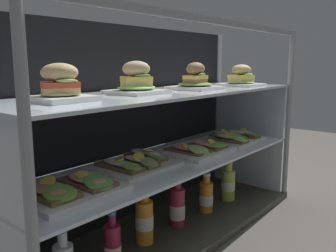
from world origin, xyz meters
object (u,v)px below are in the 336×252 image
Objects in this scene: plated_roll_sandwich_mid_left at (60,87)px; juice_bottle_tucked_behind at (228,184)px; plated_roll_sandwich_far_right at (241,78)px; juice_bottle_front_fourth at (144,220)px; open_sandwich_tray_near_left_corner at (136,162)px; juice_bottle_front_middle at (177,206)px; open_sandwich_tray_far_right at (233,137)px; juice_bottle_front_right_end at (206,196)px; juice_bottle_near_post at (113,245)px; plated_roll_sandwich_near_left_corner at (196,81)px; open_sandwich_tray_right_of_center at (197,149)px; plated_roll_sandwich_center at (137,82)px; open_sandwich_tray_mid_left at (70,188)px.

plated_roll_sandwich_mid_left reaches higher than juice_bottle_tucked_behind.
plated_roll_sandwich_far_right is at bearing -22.40° from juice_bottle_tucked_behind.
plated_roll_sandwich_far_right is at bearing -3.84° from juice_bottle_front_fourth.
open_sandwich_tray_near_left_corner reaches higher than juice_bottle_front_middle.
plated_roll_sandwich_mid_left is at bearing 177.45° from juice_bottle_tucked_behind.
open_sandwich_tray_far_right is (0.69, -0.05, -0.00)m from open_sandwich_tray_near_left_corner.
plated_roll_sandwich_far_right reaches higher than juice_bottle_front_middle.
open_sandwich_tray_near_left_corner is 1.62× the size of juice_bottle_front_right_end.
juice_bottle_front_middle is at bearing 175.50° from juice_bottle_front_right_end.
open_sandwich_tray_near_left_corner is 0.33m from juice_bottle_near_post.
plated_roll_sandwich_mid_left is 0.70m from plated_roll_sandwich_near_left_corner.
plated_roll_sandwich_near_left_corner reaches higher than open_sandwich_tray_right_of_center.
open_sandwich_tray_near_left_corner is 1.54× the size of juice_bottle_near_post.
plated_roll_sandwich_near_left_corner is at bearing 2.62° from juice_bottle_near_post.
open_sandwich_tray_far_right is (0.68, -0.05, -0.32)m from plated_roll_sandwich_center.
open_sandwich_tray_near_left_corner is 1.00× the size of open_sandwich_tray_far_right.
open_sandwich_tray_near_left_corner is at bearing 173.37° from plated_roll_sandwich_near_left_corner.
juice_bottle_tucked_behind is (-0.06, 0.02, -0.56)m from plated_roll_sandwich_far_right.
juice_bottle_front_fourth is 1.20× the size of juice_bottle_front_right_end.
juice_bottle_near_post is at bearing -161.02° from open_sandwich_tray_near_left_corner.
open_sandwich_tray_mid_left is at bearing -179.00° from plated_roll_sandwich_near_left_corner.
open_sandwich_tray_far_right is at bearing -1.21° from juice_bottle_front_middle.
juice_bottle_front_right_end is (0.77, -0.04, -0.57)m from plated_roll_sandwich_mid_left.
plated_roll_sandwich_far_right is 0.62× the size of open_sandwich_tray_near_left_corner.
plated_roll_sandwich_near_left_corner is (0.70, -0.02, -0.01)m from plated_roll_sandwich_mid_left.
open_sandwich_tray_right_of_center is (0.35, -0.05, -0.00)m from open_sandwich_tray_near_left_corner.
open_sandwich_tray_mid_left is at bearing 179.96° from open_sandwich_tray_right_of_center.
open_sandwich_tray_right_of_center is 1.00× the size of open_sandwich_tray_far_right.
plated_roll_sandwich_center is 0.62× the size of open_sandwich_tray_near_left_corner.
juice_bottle_front_right_end is (0.43, -0.06, -0.25)m from open_sandwich_tray_near_left_corner.
open_sandwich_tray_near_left_corner is 0.68m from juice_bottle_tucked_behind.
plated_roll_sandwich_center reaches higher than open_sandwich_tray_near_left_corner.
plated_roll_sandwich_mid_left reaches higher than plated_roll_sandwich_far_right.
open_sandwich_tray_mid_left reaches higher than juice_bottle_near_post.
plated_roll_sandwich_near_left_corner reaches higher than juice_bottle_front_fourth.
open_sandwich_tray_far_right is at bearing 1.45° from juice_bottle_front_right_end.
juice_bottle_near_post is 0.96× the size of juice_bottle_tucked_behind.
plated_roll_sandwich_mid_left is 0.47m from open_sandwich_tray_near_left_corner.
plated_roll_sandwich_far_right is (1.04, -0.07, -0.00)m from plated_roll_sandwich_mid_left.
juice_bottle_front_right_end is at bearing -2.66° from juice_bottle_front_fourth.
plated_roll_sandwich_center is 0.84m from juice_bottle_tucked_behind.
plated_roll_sandwich_center is 0.62× the size of open_sandwich_tray_mid_left.
plated_roll_sandwich_center reaches higher than juice_bottle_front_fourth.
juice_bottle_tucked_behind is at bearing -0.62° from juice_bottle_front_right_end.
juice_bottle_tucked_behind is (0.83, 0.00, 0.01)m from juice_bottle_near_post.
juice_bottle_front_middle is (0.21, -0.00, -0.01)m from juice_bottle_front_fourth.
open_sandwich_tray_far_right is at bearing -1.10° from juice_bottle_front_fourth.
juice_bottle_tucked_behind is at bearing 0.21° from juice_bottle_near_post.
juice_bottle_tucked_behind is (0.63, -0.02, -0.01)m from juice_bottle_front_fourth.
plated_roll_sandwich_mid_left is at bearing -176.84° from open_sandwich_tray_near_left_corner.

